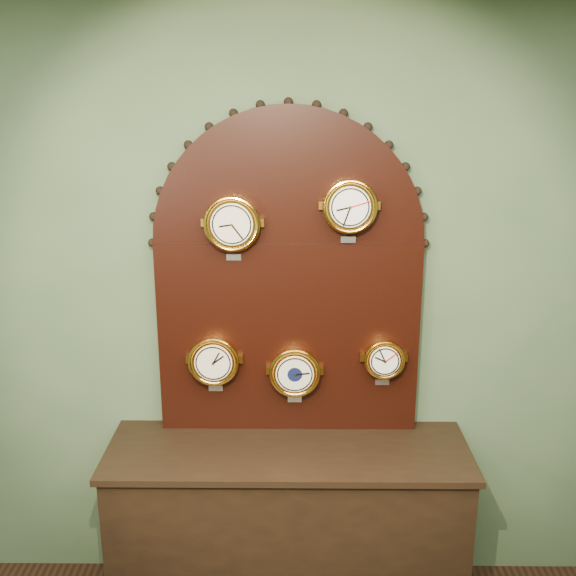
{
  "coord_description": "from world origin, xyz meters",
  "views": [
    {
      "loc": [
        0.03,
        -0.53,
        2.39
      ],
      "look_at": [
        0.0,
        2.25,
        1.58
      ],
      "focal_mm": 42.74,
      "sensor_mm": 36.0,
      "label": 1
    }
  ],
  "objects_px": {
    "display_board": "(288,266)",
    "roman_clock": "(232,223)",
    "arabic_clock": "(350,206)",
    "tide_clock": "(384,359)",
    "shop_counter": "(288,531)",
    "barometer": "(295,372)",
    "hygrometer": "(214,361)"
  },
  "relations": [
    {
      "from": "display_board",
      "to": "roman_clock",
      "type": "relative_size",
      "value": 5.17
    },
    {
      "from": "arabic_clock",
      "to": "tide_clock",
      "type": "bearing_deg",
      "value": 0.44
    },
    {
      "from": "shop_counter",
      "to": "display_board",
      "type": "height_order",
      "value": "display_board"
    },
    {
      "from": "shop_counter",
      "to": "tide_clock",
      "type": "xyz_separation_m",
      "value": [
        0.44,
        0.15,
        0.81
      ]
    },
    {
      "from": "arabic_clock",
      "to": "barometer",
      "type": "distance_m",
      "value": 0.8
    },
    {
      "from": "barometer",
      "to": "tide_clock",
      "type": "bearing_deg",
      "value": 0.2
    },
    {
      "from": "roman_clock",
      "to": "barometer",
      "type": "xyz_separation_m",
      "value": [
        0.27,
        0.0,
        -0.69
      ]
    },
    {
      "from": "display_board",
      "to": "roman_clock",
      "type": "bearing_deg",
      "value": -164.5
    },
    {
      "from": "shop_counter",
      "to": "hygrometer",
      "type": "height_order",
      "value": "hygrometer"
    },
    {
      "from": "arabic_clock",
      "to": "tide_clock",
      "type": "relative_size",
      "value": 1.21
    },
    {
      "from": "arabic_clock",
      "to": "barometer",
      "type": "bearing_deg",
      "value": -179.97
    },
    {
      "from": "arabic_clock",
      "to": "hygrometer",
      "type": "height_order",
      "value": "arabic_clock"
    },
    {
      "from": "tide_clock",
      "to": "hygrometer",
      "type": "bearing_deg",
      "value": -179.91
    },
    {
      "from": "roman_clock",
      "to": "hygrometer",
      "type": "relative_size",
      "value": 1.04
    },
    {
      "from": "shop_counter",
      "to": "display_board",
      "type": "relative_size",
      "value": 1.05
    },
    {
      "from": "arabic_clock",
      "to": "tide_clock",
      "type": "distance_m",
      "value": 0.72
    },
    {
      "from": "arabic_clock",
      "to": "tide_clock",
      "type": "height_order",
      "value": "arabic_clock"
    },
    {
      "from": "tide_clock",
      "to": "roman_clock",
      "type": "bearing_deg",
      "value": -179.87
    },
    {
      "from": "arabic_clock",
      "to": "roman_clock",
      "type": "bearing_deg",
      "value": -179.97
    },
    {
      "from": "shop_counter",
      "to": "display_board",
      "type": "bearing_deg",
      "value": 90.0
    },
    {
      "from": "shop_counter",
      "to": "display_board",
      "type": "xyz_separation_m",
      "value": [
        0.0,
        0.22,
        1.23
      ]
    },
    {
      "from": "display_board",
      "to": "tide_clock",
      "type": "distance_m",
      "value": 0.61
    },
    {
      "from": "arabic_clock",
      "to": "hygrometer",
      "type": "bearing_deg",
      "value": 179.99
    },
    {
      "from": "display_board",
      "to": "barometer",
      "type": "height_order",
      "value": "display_board"
    },
    {
      "from": "shop_counter",
      "to": "arabic_clock",
      "type": "bearing_deg",
      "value": 30.23
    },
    {
      "from": "hygrometer",
      "to": "barometer",
      "type": "bearing_deg",
      "value": -0.03
    },
    {
      "from": "tide_clock",
      "to": "shop_counter",
      "type": "bearing_deg",
      "value": -160.56
    },
    {
      "from": "hygrometer",
      "to": "arabic_clock",
      "type": "bearing_deg",
      "value": -0.01
    },
    {
      "from": "display_board",
      "to": "tide_clock",
      "type": "xyz_separation_m",
      "value": [
        0.44,
        -0.07,
        -0.42
      ]
    },
    {
      "from": "shop_counter",
      "to": "hygrometer",
      "type": "relative_size",
      "value": 5.65
    },
    {
      "from": "display_board",
      "to": "arabic_clock",
      "type": "xyz_separation_m",
      "value": [
        0.26,
        -0.07,
        0.28
      ]
    },
    {
      "from": "shop_counter",
      "to": "tide_clock",
      "type": "relative_size",
      "value": 6.75
    }
  ]
}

